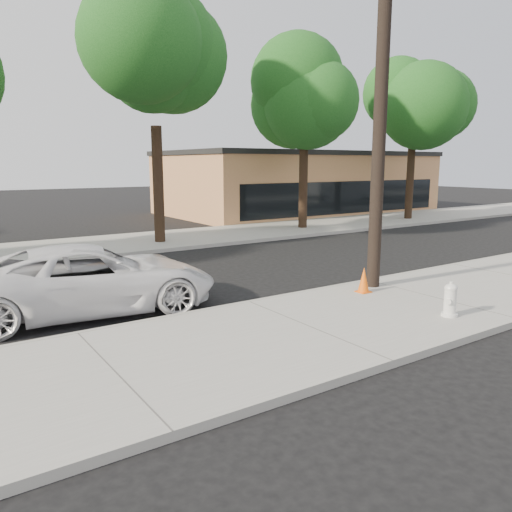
% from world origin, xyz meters
% --- Properties ---
extents(ground, '(120.00, 120.00, 0.00)m').
position_xyz_m(ground, '(0.00, 0.00, 0.00)').
color(ground, black).
rests_on(ground, ground).
extents(near_sidewalk, '(90.00, 4.40, 0.15)m').
position_xyz_m(near_sidewalk, '(0.00, -4.30, 0.07)').
color(near_sidewalk, gray).
rests_on(near_sidewalk, ground).
extents(far_sidewalk, '(90.00, 5.00, 0.15)m').
position_xyz_m(far_sidewalk, '(0.00, 8.50, 0.07)').
color(far_sidewalk, gray).
rests_on(far_sidewalk, ground).
extents(curb_near, '(90.00, 0.12, 0.16)m').
position_xyz_m(curb_near, '(0.00, -2.10, 0.07)').
color(curb_near, '#9E9B93').
rests_on(curb_near, ground).
extents(building_main, '(18.00, 10.00, 4.00)m').
position_xyz_m(building_main, '(16.00, 16.00, 2.00)').
color(building_main, '#B8794C').
rests_on(building_main, ground).
extents(utility_pole, '(1.40, 0.34, 9.00)m').
position_xyz_m(utility_pole, '(3.60, -2.70, 4.70)').
color(utility_pole, black).
rests_on(utility_pole, near_sidewalk).
extents(tree_c, '(4.96, 4.80, 9.55)m').
position_xyz_m(tree_c, '(2.22, 7.64, 6.91)').
color(tree_c, black).
rests_on(tree_c, far_sidewalk).
extents(tree_d, '(4.50, 4.35, 8.75)m').
position_xyz_m(tree_d, '(10.20, 7.95, 6.37)').
color(tree_d, black).
rests_on(tree_d, far_sidewalk).
extents(tree_e, '(4.80, 4.65, 9.25)m').
position_xyz_m(tree_e, '(18.21, 7.74, 6.70)').
color(tree_e, black).
rests_on(tree_e, far_sidewalk).
extents(police_cruiser, '(5.95, 3.30, 1.57)m').
position_xyz_m(police_cruiser, '(-3.19, -0.40, 0.79)').
color(police_cruiser, silver).
rests_on(police_cruiser, ground).
extents(fire_hydrant, '(0.39, 0.35, 0.72)m').
position_xyz_m(fire_hydrant, '(2.95, -5.50, 0.50)').
color(fire_hydrant, white).
rests_on(fire_hydrant, near_sidewalk).
extents(traffic_cone, '(0.34, 0.34, 0.65)m').
position_xyz_m(traffic_cone, '(2.91, -3.02, 0.46)').
color(traffic_cone, '#F5600C').
rests_on(traffic_cone, near_sidewalk).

